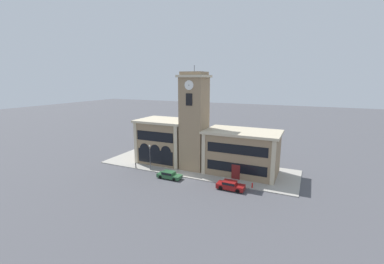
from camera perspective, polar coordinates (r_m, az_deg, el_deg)
The scene contains 10 objects.
ground_plane at distance 47.51m, azimuth -2.15°, elevation -10.02°, with size 300.00×300.00×0.00m, color #4C4C51.
sidewalk_kerb at distance 52.80m, azimuth 0.99°, elevation -7.68°, with size 39.35×12.57×0.15m.
clock_tower at distance 49.49m, azimuth 0.50°, elevation 2.29°, with size 5.23×5.23×20.12m.
town_hall_left_wing at distance 55.30m, azimuth -6.09°, elevation -1.92°, with size 10.90×8.36×9.23m.
town_hall_right_wing at distance 49.16m, azimuth 11.00°, elevation -4.40°, with size 13.81×8.36×8.21m.
parked_car_near at distance 46.93m, azimuth -5.10°, elevation -9.45°, with size 4.46×1.80×1.29m.
parked_car_mid at distance 42.73m, azimuth 8.51°, elevation -11.61°, with size 4.48×1.89×1.40m.
street_lamp at distance 50.41m, azimuth -9.34°, elevation -4.69°, with size 0.36×0.36×4.99m.
bollard at distance 52.90m, azimuth -12.38°, elevation -7.24°, with size 0.18×0.18×1.06m.
fire_hydrant at distance 43.79m, azimuth 13.24°, elevation -11.45°, with size 0.22×0.22×0.87m.
Camera 1 is at (20.24, -39.29, 17.42)m, focal length 24.00 mm.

